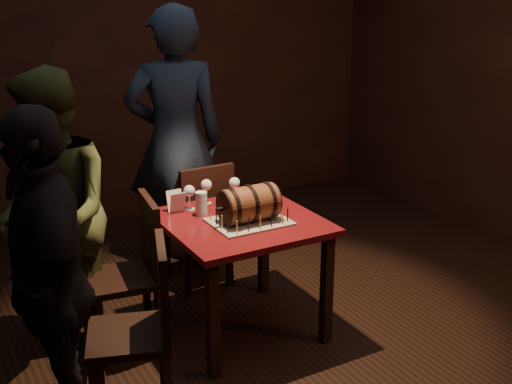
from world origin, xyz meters
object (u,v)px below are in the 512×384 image
pint_of_ale (201,204)px  person_left_rear (53,216)px  wine_glass_mid (206,186)px  chair_left_rear (135,266)px  wine_glass_left (189,192)px  person_back (175,142)px  person_left_front (48,283)px  chair_back (202,219)px  barrel_cake (249,204)px  chair_left_front (144,321)px  pub_table (241,236)px  wine_glass_right (235,184)px

pint_of_ale → person_left_rear: (-0.85, 0.18, 0.02)m
wine_glass_mid → chair_left_rear: size_ratio=0.17×
wine_glass_left → person_back: 0.83m
pint_of_ale → person_left_front: bearing=-149.1°
chair_back → person_left_front: size_ratio=0.57×
chair_left_rear → person_left_rear: (-0.40, 0.21, 0.32)m
barrel_cake → chair_left_front: size_ratio=0.42×
pub_table → person_left_front: size_ratio=0.55×
person_back → pub_table: bearing=105.0°
barrel_cake → pint_of_ale: bearing=127.4°
pub_table → chair_left_front: size_ratio=0.97×
chair_left_rear → person_left_front: (-0.60, -0.61, 0.30)m
wine_glass_right → person_left_front: bearing=-150.4°
wine_glass_left → wine_glass_right: (0.32, 0.01, 0.00)m
pub_table → chair_left_front: 0.95m
pub_table → person_left_front: person_left_front is taller
person_left_front → wine_glass_mid: bearing=128.7°
pub_table → person_left_rear: bearing=160.5°
barrel_cake → person_left_rear: 1.13m
wine_glass_left → person_left_rear: (-0.82, 0.06, -0.03)m
barrel_cake → person_left_front: person_left_front is taller
person_left_front → person_back: bearing=144.5°
chair_left_front → person_back: (0.84, 1.58, 0.47)m
person_left_rear → person_left_front: (-0.21, -0.81, -0.02)m
pub_table → person_left_front: (-1.23, -0.45, 0.18)m
wine_glass_left → person_back: person_back is taller
barrel_cake → person_left_front: (-1.25, -0.38, -0.05)m
pub_table → chair_left_rear: bearing=166.0°
wine_glass_left → person_left_front: 1.28m
wine_glass_left → pint_of_ale: wine_glass_left is taller
pint_of_ale → person_back: bearing=76.8°
wine_glass_mid → person_left_front: 1.43m
barrel_cake → person_left_rear: person_left_rear is taller
wine_glass_left → pint_of_ale: bearing=-80.1°
wine_glass_right → chair_back: (-0.09, 0.34, -0.35)m
person_left_rear → person_left_front: 0.84m
chair_back → wine_glass_left: bearing=-123.9°
wine_glass_left → chair_left_front: size_ratio=0.17×
person_left_front → wine_glass_left: bearing=130.2°
wine_glass_mid → chair_left_rear: 0.70m
chair_back → person_left_front: bearing=-138.8°
wine_glass_left → person_left_rear: 0.83m
chair_left_front → wine_glass_mid: bearing=48.7°
chair_left_rear → chair_left_front: size_ratio=1.00×
wine_glass_right → chair_back: bearing=104.0°
wine_glass_right → person_back: (-0.09, 0.77, 0.12)m
wine_glass_right → chair_left_front: chair_left_front is taller
pint_of_ale → person_back: (0.21, 0.91, 0.17)m
pint_of_ale → wine_glass_right: bearing=24.5°
pint_of_ale → person_left_rear: bearing=167.8°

